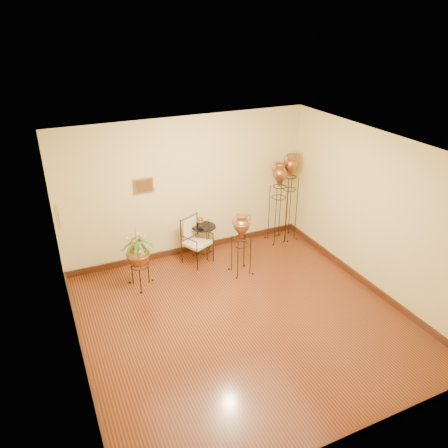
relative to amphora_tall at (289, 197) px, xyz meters
name	(u,v)px	position (x,y,z in m)	size (l,w,h in m)	color
ground	(243,320)	(-2.15, -2.15, -0.98)	(5.00, 5.00, 0.00)	brown
room_shell	(245,224)	(-2.16, -2.14, 0.75)	(5.02, 5.02, 2.81)	#D3CD88
amphora_tall	(289,197)	(0.00, 0.00, 0.00)	(0.46, 0.46, 1.92)	black
amphora_mid	(278,202)	(-0.26, 0.00, -0.08)	(0.40, 0.40, 1.78)	black
amphora_short	(241,244)	(-1.55, -0.84, -0.37)	(0.41, 0.41, 1.23)	black
planter_urn	(138,254)	(-3.40, -0.50, -0.31)	(0.72, 0.72, 1.21)	black
armchair	(197,241)	(-2.16, -0.16, -0.51)	(0.68, 0.67, 0.94)	black
side_table	(204,241)	(-1.96, 0.00, -0.62)	(0.53, 0.53, 0.87)	black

